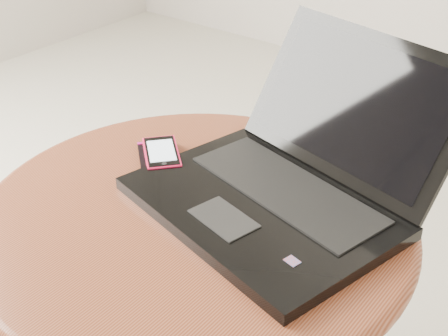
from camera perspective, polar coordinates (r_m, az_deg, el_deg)
The scene contains 4 objects.
table at distance 1.03m, azimuth -2.54°, elevation -9.04°, with size 0.68×0.68×0.54m.
laptop at distance 0.96m, azimuth 5.93°, elevation -0.75°, with size 0.47×0.48×0.23m.
phone_black at distance 1.08m, azimuth -5.95°, elevation 0.67°, with size 0.14×0.13×0.01m.
phone_pink at distance 1.07m, azimuth -5.74°, elevation 1.32°, with size 0.12×0.11×0.01m.
Camera 1 is at (0.49, -0.52, 1.10)m, focal length 49.93 mm.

